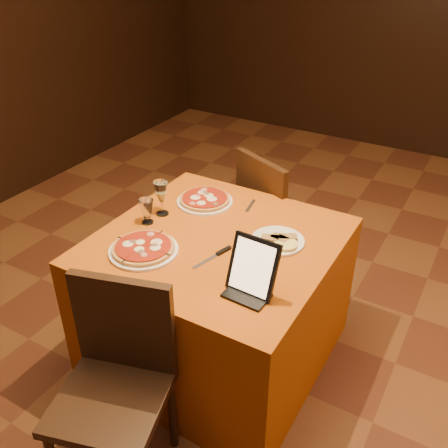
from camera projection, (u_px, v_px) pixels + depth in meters
The scene contains 13 objects.
floor at pixel (300, 392), 2.55m from camera, with size 6.00×7.00×0.01m, color #5E2D19.
main_table at pixel (218, 299), 2.59m from camera, with size 1.10×1.10×0.75m, color #B34E0B.
chair_main_near at pixel (110, 401), 1.95m from camera, with size 0.44×0.44×0.91m, color #30230F, non-canonical shape.
chair_main_far at pixel (282, 219), 3.14m from camera, with size 0.40×0.40×0.91m, color black, non-canonical shape.
pizza_near at pixel (143, 249), 2.30m from camera, with size 0.32×0.32×0.03m.
pizza_far at pixel (205, 200), 2.70m from camera, with size 0.30×0.30×0.03m.
cutlet_dish at pixel (278, 240), 2.37m from camera, with size 0.26×0.26×0.03m.
wine_glass at pixel (161, 198), 2.56m from camera, with size 0.08×0.08×0.19m, color #C0BD6D, non-canonical shape.
water_glass at pixel (147, 211), 2.50m from camera, with size 0.06×0.06×0.13m, color white, non-canonical shape.
tablet at pixel (253, 266), 2.00m from camera, with size 0.21×0.02×0.24m, color black.
knife at pixel (210, 259), 2.25m from camera, with size 0.21×0.02×0.01m, color #A9AAB0.
fork_near at pixel (133, 237), 2.41m from camera, with size 0.15×0.02×0.01m, color silver.
fork_far at pixel (251, 206), 2.68m from camera, with size 0.14×0.02×0.01m, color #ABACB2.
Camera 1 is at (0.54, -1.70, 2.05)m, focal length 40.00 mm.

